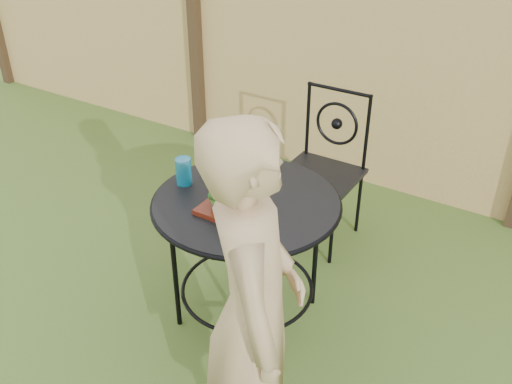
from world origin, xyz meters
TOP-DOWN VIEW (x-y plane):
  - ground at (0.00, 0.00)m, footprint 60.00×60.00m
  - fence at (-0.00, 2.19)m, footprint 8.00×0.12m
  - patio_table at (0.25, 0.50)m, footprint 0.92×0.92m
  - patio_chair at (0.24, 1.39)m, footprint 0.46×0.46m
  - diner at (0.71, -0.17)m, footprint 0.61×0.66m
  - salad_plate at (0.25, 0.39)m, footprint 0.27×0.27m
  - salad at (0.25, 0.39)m, footprint 0.21×0.21m
  - fork at (0.26, 0.39)m, footprint 0.01×0.01m
  - drinking_glass at (-0.10, 0.46)m, footprint 0.08×0.08m

SIDE VIEW (x-z plane):
  - ground at x=0.00m, z-range 0.00..0.00m
  - patio_chair at x=0.24m, z-range 0.03..0.98m
  - patio_table at x=0.25m, z-range 0.22..0.95m
  - salad_plate at x=0.25m, z-range 0.72..0.75m
  - diner at x=0.71m, z-range 0.00..1.52m
  - salad at x=0.25m, z-range 0.75..0.83m
  - drinking_glass at x=-0.10m, z-range 0.72..0.86m
  - fork at x=0.26m, z-range 0.83..1.01m
  - fence at x=0.00m, z-range 0.00..1.90m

